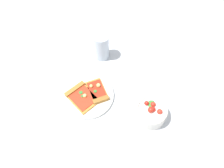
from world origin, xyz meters
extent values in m
plane|color=silver|center=(0.00, 0.00, 0.00)|extent=(2.40, 2.40, 0.00)
cylinder|color=white|center=(0.04, 0.01, 0.01)|extent=(0.23, 0.23, 0.01)
cube|color=gold|center=(0.04, 0.04, 0.02)|extent=(0.14, 0.12, 0.01)
cube|color=#B77A33|center=(0.09, 0.04, 0.02)|extent=(0.03, 0.10, 0.02)
cube|color=red|center=(0.04, 0.04, 0.02)|extent=(0.12, 0.10, 0.00)
cylinder|color=#2D722D|center=(0.04, 0.04, 0.03)|extent=(0.01, 0.01, 0.00)
sphere|color=#F2D87F|center=(0.03, 0.03, 0.03)|extent=(0.02, 0.02, 0.02)
cylinder|color=#388433|center=(0.06, 0.03, 0.03)|extent=(0.02, 0.02, 0.00)
cube|color=gold|center=(0.03, -0.03, 0.02)|extent=(0.14, 0.10, 0.01)
cube|color=#A36B2D|center=(-0.02, -0.02, 0.02)|extent=(0.04, 0.07, 0.02)
cube|color=#B22D19|center=(0.03, -0.03, 0.02)|extent=(0.12, 0.09, 0.00)
cylinder|color=#388433|center=(0.03, -0.02, 0.03)|extent=(0.01, 0.01, 0.00)
sphere|color=#EAD172|center=(0.06, -0.02, 0.03)|extent=(0.02, 0.02, 0.02)
sphere|color=#EAD172|center=(0.04, -0.05, 0.03)|extent=(0.02, 0.02, 0.02)
cylinder|color=white|center=(-0.20, -0.15, 0.03)|extent=(0.13, 0.13, 0.06)
torus|color=white|center=(-0.20, -0.15, 0.07)|extent=(0.13, 0.13, 0.01)
sphere|color=red|center=(-0.19, -0.17, 0.07)|extent=(0.02, 0.02, 0.02)
sphere|color=red|center=(-0.23, -0.17, 0.07)|extent=(0.02, 0.02, 0.02)
sphere|color=red|center=(-0.17, -0.15, 0.07)|extent=(0.02, 0.02, 0.02)
sphere|color=red|center=(-0.20, -0.15, 0.07)|extent=(0.02, 0.02, 0.02)
sphere|color=red|center=(-0.20, -0.14, 0.08)|extent=(0.02, 0.02, 0.02)
cylinder|color=#388433|center=(-0.18, -0.16, 0.07)|extent=(0.04, 0.04, 0.01)
cylinder|color=silver|center=(0.20, -0.18, 0.07)|extent=(0.07, 0.07, 0.13)
cylinder|color=#592D0F|center=(0.20, -0.18, 0.06)|extent=(0.06, 0.06, 0.12)
camera|label=1|loc=(-0.40, 0.20, 0.80)|focal=32.91mm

